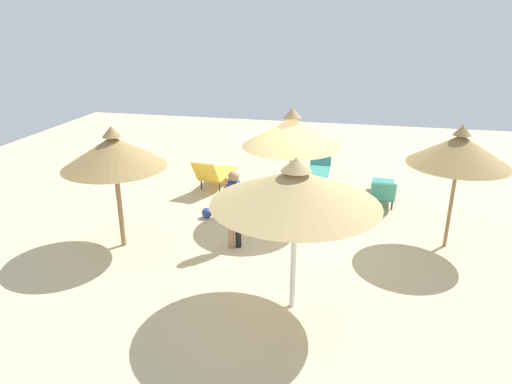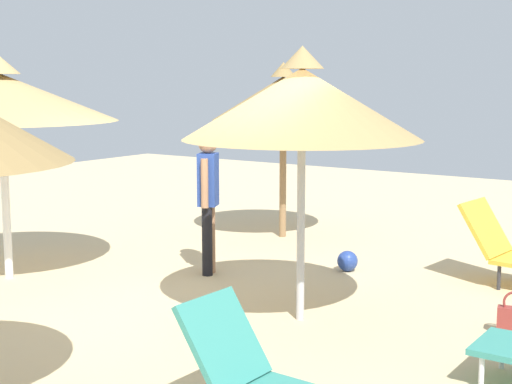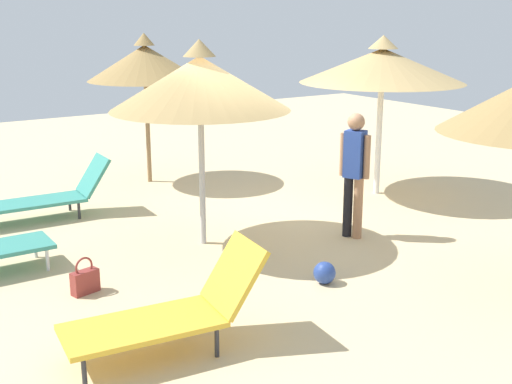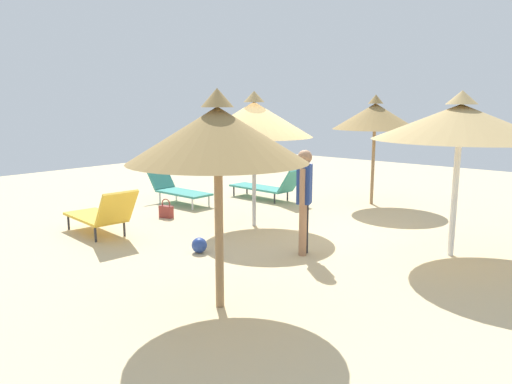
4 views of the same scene
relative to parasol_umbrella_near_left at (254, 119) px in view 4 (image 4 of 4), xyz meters
The scene contains 11 objects.
ground 2.40m from the parasol_umbrella_near_left, ahead, with size 24.00×24.00×0.10m, color beige.
parasol_umbrella_near_left is the anchor object (origin of this frame).
parasol_umbrella_center 4.05m from the parasol_umbrella_near_left, 55.31° to the right, with size 2.15×2.15×2.66m.
parasol_umbrella_far_right 3.65m from the parasol_umbrella_near_left, 76.88° to the left, with size 2.06×2.06×2.70m.
parasol_umbrella_front 3.83m from the parasol_umbrella_near_left, ahead, with size 2.75×2.75×2.69m.
lounge_chair_far_left 3.51m from the parasol_umbrella_near_left, behind, with size 1.91×0.65×0.94m.
lounge_chair_back 3.27m from the parasol_umbrella_near_left, 122.96° to the left, with size 2.18×0.71×0.89m.
lounge_chair_near_right 3.47m from the parasol_umbrella_near_left, 124.13° to the right, with size 1.92×0.88×0.97m.
person_standing_edge 2.39m from the parasol_umbrella_near_left, 26.04° to the right, with size 0.30×0.41×1.75m.
handbag 2.89m from the parasol_umbrella_near_left, 158.88° to the right, with size 0.34×0.20×0.43m.
beach_ball 2.91m from the parasol_umbrella_near_left, 76.00° to the right, with size 0.26×0.26×0.26m, color navy.
Camera 4 is at (5.41, -7.45, 2.48)m, focal length 33.74 mm.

